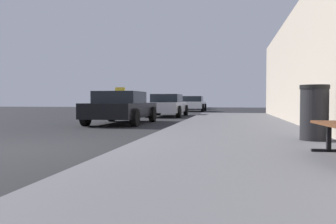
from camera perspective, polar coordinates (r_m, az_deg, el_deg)
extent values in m
plane|color=#232326|center=(7.10, -22.44, -5.72)|extent=(80.00, 80.00, 0.00)
cube|color=#5B5B60|center=(5.97, 12.03, -6.32)|extent=(4.00, 32.00, 0.15)
cube|color=brown|center=(4.96, 25.42, -2.04)|extent=(0.19, 1.86, 0.04)
cube|color=black|center=(5.80, 24.74, -3.71)|extent=(0.06, 0.06, 0.45)
cube|color=black|center=(5.83, 24.71, -5.72)|extent=(0.50, 0.08, 0.04)
cylinder|color=black|center=(7.35, 22.73, -0.40)|extent=(0.53, 0.53, 0.99)
cylinder|color=black|center=(7.35, 22.78, 3.78)|extent=(0.55, 0.55, 0.08)
cube|color=black|center=(13.93, -7.52, 0.34)|extent=(1.85, 4.34, 0.55)
cube|color=black|center=(13.72, -7.81, 2.40)|extent=(1.62, 1.95, 0.45)
cube|color=yellow|center=(13.73, -7.81, 3.67)|extent=(0.36, 0.14, 0.16)
cylinder|color=black|center=(15.55, -9.18, -0.34)|extent=(0.22, 0.64, 0.64)
cylinder|color=black|center=(15.04, -2.53, -0.39)|extent=(0.22, 0.64, 0.64)
cylinder|color=black|center=(12.97, -13.29, -0.81)|extent=(0.22, 0.64, 0.64)
cylinder|color=black|center=(12.35, -5.42, -0.90)|extent=(0.22, 0.64, 0.64)
cube|color=#B7B7BF|center=(20.02, -0.06, 0.83)|extent=(1.71, 4.49, 0.55)
cube|color=black|center=(19.80, -0.17, 2.26)|extent=(1.51, 2.02, 0.45)
cylinder|color=black|center=(21.60, -1.60, 0.31)|extent=(0.22, 0.64, 0.64)
cylinder|color=black|center=(21.31, 2.91, 0.29)|extent=(0.22, 0.64, 0.64)
cylinder|color=black|center=(18.80, -3.42, 0.07)|extent=(0.22, 0.64, 0.64)
cylinder|color=black|center=(18.47, 1.74, 0.04)|extent=(0.22, 0.64, 0.64)
cube|color=white|center=(29.47, 4.11, 1.17)|extent=(1.79, 4.01, 0.55)
cube|color=black|center=(29.27, 4.07, 2.15)|extent=(1.58, 1.81, 0.45)
cylinder|color=black|center=(30.86, 2.72, 0.79)|extent=(0.22, 0.64, 0.64)
cylinder|color=black|center=(30.67, 6.04, 0.78)|extent=(0.22, 0.64, 0.64)
cylinder|color=black|center=(28.31, 2.03, 0.69)|extent=(0.22, 0.64, 0.64)
cylinder|color=black|center=(28.11, 5.64, 0.68)|extent=(0.22, 0.64, 0.64)
cube|color=#196638|center=(36.58, 3.77, 1.32)|extent=(1.82, 4.34, 0.55)
cube|color=black|center=(36.36, 3.73, 2.10)|extent=(1.60, 1.96, 0.45)
cylinder|color=black|center=(38.07, 2.65, 1.01)|extent=(0.22, 0.64, 0.64)
cylinder|color=black|center=(37.87, 5.37, 0.99)|extent=(0.22, 0.64, 0.64)
cylinder|color=black|center=(35.32, 2.04, 0.94)|extent=(0.22, 0.64, 0.64)
cylinder|color=black|center=(35.10, 4.98, 0.92)|extent=(0.22, 0.64, 0.64)
cube|color=#233899|center=(43.15, 4.55, 1.41)|extent=(1.83, 4.18, 0.55)
cube|color=black|center=(42.94, 4.53, 2.07)|extent=(1.61, 1.88, 0.45)
cube|color=yellow|center=(42.94, 4.53, 2.48)|extent=(0.36, 0.14, 0.16)
cylinder|color=black|center=(44.58, 3.56, 1.14)|extent=(0.22, 0.64, 0.64)
cylinder|color=black|center=(44.40, 5.91, 1.13)|extent=(0.22, 0.64, 0.64)
cylinder|color=black|center=(41.93, 3.12, 1.09)|extent=(0.22, 0.64, 0.64)
cylinder|color=black|center=(41.73, 5.62, 1.08)|extent=(0.22, 0.64, 0.64)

